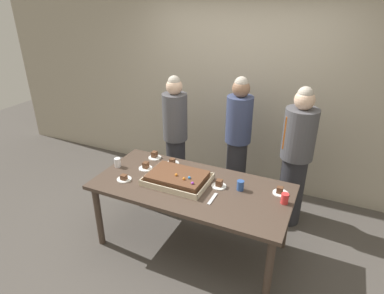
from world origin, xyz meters
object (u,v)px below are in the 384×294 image
plated_slice_center_back (172,162)px  cake_server_utensil (212,199)px  plated_slice_far_left (124,178)px  sheet_cake (178,178)px  drink_cup_far_end (118,162)px  drink_cup_nearest (240,185)px  drink_cup_middle (285,199)px  person_striped_tie_right (238,140)px  plated_slice_near_left (146,167)px  person_green_shirt_behind (296,157)px  plated_slice_center_front (155,156)px  plated_slice_near_right (280,192)px  plated_slice_far_right (219,184)px  person_serving_front (175,136)px  party_table (191,192)px

plated_slice_center_back → cake_server_utensil: bearing=-34.5°
plated_slice_far_left → cake_server_utensil: plated_slice_far_left is taller
sheet_cake → plated_slice_center_back: 0.40m
drink_cup_far_end → sheet_cake: bearing=-0.9°
drink_cup_nearest → drink_cup_middle: 0.44m
drink_cup_far_end → person_striped_tie_right: person_striped_tie_right is taller
sheet_cake → plated_slice_near_left: bearing=167.3°
drink_cup_middle → sheet_cake: bearing=-175.6°
plated_slice_center_back → person_green_shirt_behind: bearing=23.9°
sheet_cake → drink_cup_middle: sheet_cake is taller
person_green_shirt_behind → drink_cup_far_end: bearing=-14.6°
plated_slice_near_left → drink_cup_far_end: bearing=-163.9°
plated_slice_near_left → cake_server_utensil: plated_slice_near_left is taller
plated_slice_far_left → person_striped_tie_right: 1.48m
sheet_cake → plated_slice_center_back: sheet_cake is taller
plated_slice_center_front → drink_cup_nearest: 1.14m
sheet_cake → cake_server_utensil: sheet_cake is taller
plated_slice_center_back → plated_slice_near_right: bearing=-4.6°
plated_slice_far_right → plated_slice_center_back: (-0.65, 0.23, -0.01)m
drink_cup_far_end → person_serving_front: person_serving_front is taller
plated_slice_near_left → cake_server_utensil: size_ratio=0.75×
drink_cup_far_end → person_green_shirt_behind: bearing=26.0°
plated_slice_far_left → plated_slice_far_right: size_ratio=1.00×
plated_slice_near_left → plated_slice_far_left: 0.31m
plated_slice_center_back → party_table: bearing=-39.9°
drink_cup_far_end → plated_slice_center_back: bearing=30.7°
plated_slice_far_left → person_green_shirt_behind: 1.89m
plated_slice_center_back → plated_slice_far_left: bearing=-119.1°
person_striped_tie_right → plated_slice_center_back: bearing=-20.6°
party_table → drink_cup_far_end: 0.92m
sheet_cake → person_striped_tie_right: bearing=73.5°
drink_cup_nearest → drink_cup_middle: bearing=-6.0°
sheet_cake → cake_server_utensil: (0.44, -0.14, -0.04)m
plated_slice_far_left → drink_cup_middle: size_ratio=1.50×
party_table → plated_slice_near_right: bearing=15.2°
plated_slice_center_back → drink_cup_middle: 1.31m
party_table → cake_server_utensil: cake_server_utensil is taller
party_table → person_green_shirt_behind: size_ratio=1.20×
plated_slice_far_left → plated_slice_far_right: 0.98m
sheet_cake → drink_cup_middle: 1.06m
plated_slice_near_left → plated_slice_far_right: bearing=-0.3°
plated_slice_far_left → cake_server_utensil: 0.96m
plated_slice_far_left → drink_cup_nearest: drink_cup_nearest is taller
cake_server_utensil → person_green_shirt_behind: bearing=59.9°
plated_slice_center_back → person_green_shirt_behind: (1.26, 0.56, 0.08)m
plated_slice_near_left → cake_server_utensil: (0.88, -0.24, -0.02)m
plated_slice_center_front → cake_server_utensil: bearing=-28.5°
sheet_cake → plated_slice_near_right: sheet_cake is taller
plated_slice_center_front → cake_server_utensil: 1.06m
plated_slice_center_front → person_serving_front: (0.03, 0.47, 0.07)m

